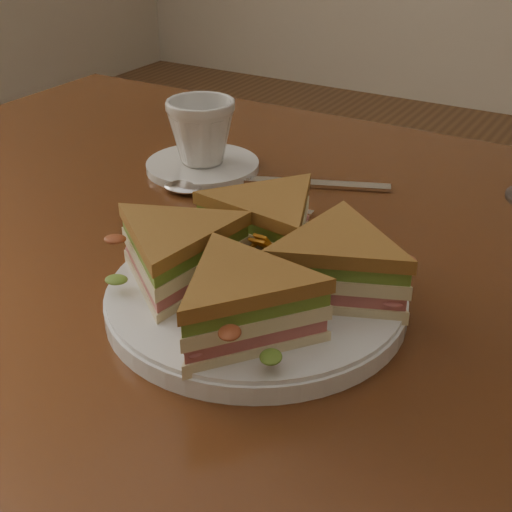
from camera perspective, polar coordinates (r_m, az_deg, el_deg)
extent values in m
cube|color=#391C0D|center=(0.73, 1.61, -0.13)|extent=(1.20, 0.80, 0.04)
cylinder|color=#341C0F|center=(1.43, -10.87, -2.20)|extent=(0.06, 0.06, 0.71)
cylinder|color=silver|center=(0.61, 0.00, -3.46)|extent=(0.26, 0.26, 0.02)
cube|color=silver|center=(0.79, 0.12, 4.15)|extent=(0.13, 0.02, 0.00)
ellipsoid|color=silver|center=(0.83, -5.89, 5.45)|extent=(0.05, 0.03, 0.01)
cube|color=silver|center=(0.85, 3.94, 5.79)|extent=(0.19, 0.09, 0.00)
cube|color=silver|center=(0.86, -2.09, 6.18)|extent=(0.05, 0.03, 0.00)
cylinder|color=silver|center=(0.89, -4.29, 7.22)|extent=(0.14, 0.14, 0.01)
imported|color=silver|center=(0.88, -4.39, 9.89)|extent=(0.09, 0.09, 0.08)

